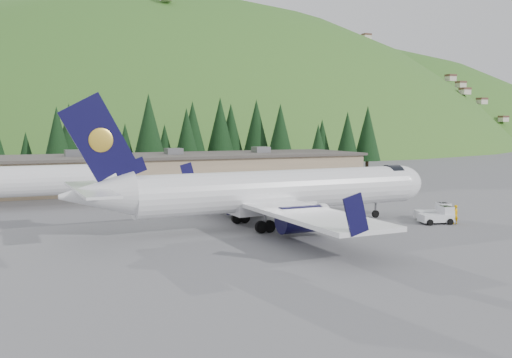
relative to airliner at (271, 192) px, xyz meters
The scene contains 8 objects.
ground 3.47m from the airliner, ahead, with size 600.00×600.00×0.00m, color slate.
airliner is the anchor object (origin of this frame).
baggage_tug_a 16.83m from the airliner, 18.42° to the right, with size 3.48×2.49×1.71m.
baggage_tug_b 17.42m from the airliner, 11.94° to the right, with size 3.70×2.80×1.79m.
terminal_building 38.24m from the airliner, 95.89° to the left, with size 71.00×17.00×6.10m.
ramp_worker 18.24m from the airliner, 19.93° to the right, with size 0.70×0.46×1.91m, color #DD9D00.
tree_line 61.18m from the airliner, 92.86° to the left, with size 112.29×19.72×14.43m.
hills 231.07m from the airliner, 75.30° to the left, with size 614.00×330.00×300.00m.
Camera 1 is at (-24.14, -48.76, 9.62)m, focal length 40.00 mm.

